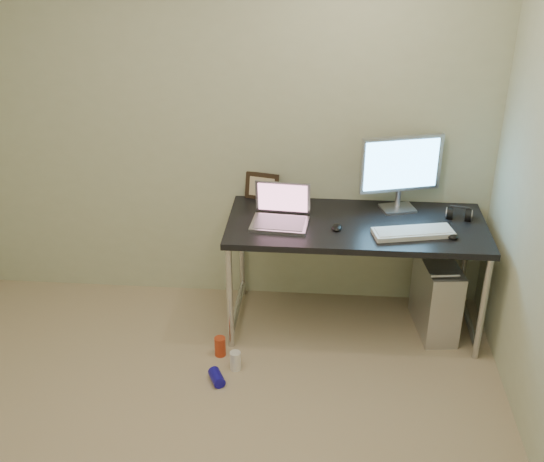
% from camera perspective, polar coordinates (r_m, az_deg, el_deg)
% --- Properties ---
extents(wall_back, '(3.50, 0.02, 2.50)m').
position_cam_1_polar(wall_back, '(4.44, -4.06, 8.89)').
color(wall_back, beige).
rests_on(wall_back, ground).
extents(desk, '(1.61, 0.70, 0.75)m').
position_cam_1_polar(desk, '(4.30, 7.04, -0.25)').
color(desk, black).
rests_on(desk, ground).
extents(tower_computer, '(0.27, 0.50, 0.53)m').
position_cam_1_polar(tower_computer, '(4.55, 13.55, -5.28)').
color(tower_computer, silver).
rests_on(tower_computer, ground).
extents(cable_a, '(0.01, 0.16, 0.69)m').
position_cam_1_polar(cable_a, '(4.74, 12.65, -1.73)').
color(cable_a, black).
rests_on(cable_a, ground).
extents(cable_b, '(0.02, 0.11, 0.71)m').
position_cam_1_polar(cable_b, '(4.75, 13.73, -2.09)').
color(cable_b, black).
rests_on(cable_b, ground).
extents(can_red, '(0.09, 0.09, 0.13)m').
position_cam_1_polar(can_red, '(4.31, -4.36, -9.61)').
color(can_red, '#BE3C1D').
rests_on(can_red, ground).
extents(can_white, '(0.09, 0.09, 0.12)m').
position_cam_1_polar(can_white, '(4.19, -3.08, -10.78)').
color(can_white, white).
rests_on(can_white, ground).
extents(can_blue, '(0.12, 0.15, 0.07)m').
position_cam_1_polar(can_blue, '(4.11, -4.65, -12.11)').
color(can_blue, '#1610A3').
rests_on(can_blue, ground).
extents(laptop, '(0.37, 0.31, 0.24)m').
position_cam_1_polar(laptop, '(4.22, 0.74, 1.47)').
color(laptop, '#AFAEB5').
rests_on(laptop, desk).
extents(monitor, '(0.52, 0.21, 0.49)m').
position_cam_1_polar(monitor, '(4.38, 10.75, 5.26)').
color(monitor, '#AFAEB5').
rests_on(monitor, desk).
extents(keyboard, '(0.50, 0.26, 0.03)m').
position_cam_1_polar(keyboard, '(4.17, 11.71, -0.14)').
color(keyboard, silver).
rests_on(keyboard, desk).
extents(mouse_right, '(0.09, 0.12, 0.04)m').
position_cam_1_polar(mouse_right, '(4.19, 14.81, -0.24)').
color(mouse_right, black).
rests_on(mouse_right, desk).
extents(mouse_left, '(0.07, 0.10, 0.03)m').
position_cam_1_polar(mouse_left, '(4.17, 5.44, 0.39)').
color(mouse_left, black).
rests_on(mouse_left, desk).
extents(headphones, '(0.17, 0.10, 0.10)m').
position_cam_1_polar(headphones, '(4.44, 15.36, 1.37)').
color(headphones, black).
rests_on(headphones, desk).
extents(picture_frame, '(0.23, 0.11, 0.18)m').
position_cam_1_polar(picture_frame, '(4.53, -0.85, 3.76)').
color(picture_frame, black).
rests_on(picture_frame, desk).
extents(webcam, '(0.04, 0.03, 0.12)m').
position_cam_1_polar(webcam, '(4.47, 2.41, 3.39)').
color(webcam, silver).
rests_on(webcam, desk).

